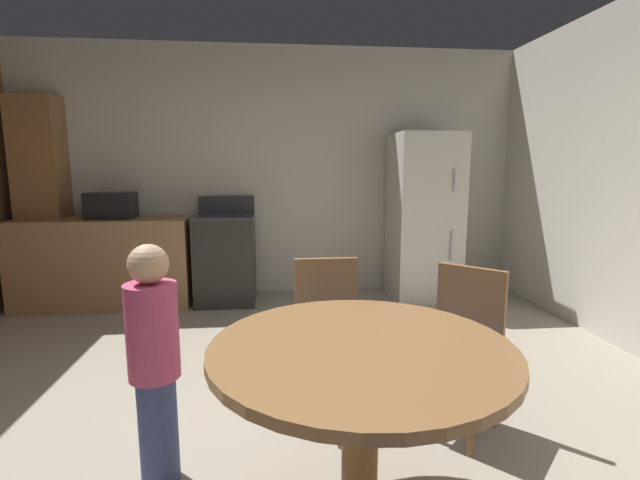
# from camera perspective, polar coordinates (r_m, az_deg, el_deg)

# --- Properties ---
(ground_plane) EXTENTS (14.00, 14.00, 0.00)m
(ground_plane) POSITION_cam_1_polar(r_m,az_deg,el_deg) (2.48, -5.31, -25.46)
(ground_plane) COLOR #A89E89
(wall_back) EXTENTS (5.72, 0.12, 2.70)m
(wall_back) POSITION_cam_1_polar(r_m,az_deg,el_deg) (5.11, -5.97, 8.48)
(wall_back) COLOR beige
(wall_back) RESTS_ON ground
(kitchen_counter) EXTENTS (1.70, 0.60, 0.90)m
(kitchen_counter) POSITION_cam_1_polar(r_m,az_deg,el_deg) (5.10, -25.36, -2.55)
(kitchen_counter) COLOR #9E754C
(kitchen_counter) RESTS_ON ground
(pantry_column) EXTENTS (0.44, 0.36, 2.10)m
(pantry_column) POSITION_cam_1_polar(r_m,az_deg,el_deg) (5.43, -31.49, 4.05)
(pantry_column) COLOR olive
(pantry_column) RESTS_ON ground
(oven_range) EXTENTS (0.60, 0.60, 1.10)m
(oven_range) POSITION_cam_1_polar(r_m,az_deg,el_deg) (4.83, -11.78, -2.25)
(oven_range) COLOR #2D2B28
(oven_range) RESTS_ON ground
(refrigerator) EXTENTS (0.68, 0.68, 1.76)m
(refrigerator) POSITION_cam_1_polar(r_m,az_deg,el_deg) (4.96, 13.05, 2.83)
(refrigerator) COLOR silver
(refrigerator) RESTS_ON ground
(microwave) EXTENTS (0.44, 0.32, 0.26)m
(microwave) POSITION_cam_1_polar(r_m,az_deg,el_deg) (4.99, -24.84, 3.99)
(microwave) COLOR black
(microwave) RESTS_ON kitchen_counter
(dining_table) EXTENTS (1.13, 1.13, 0.76)m
(dining_table) POSITION_cam_1_polar(r_m,az_deg,el_deg) (1.79, 5.34, -17.82)
(dining_table) COLOR olive
(dining_table) RESTS_ON ground
(chair_northeast) EXTENTS (0.57, 0.57, 0.87)m
(chair_northeast) POSITION_cam_1_polar(r_m,az_deg,el_deg) (2.60, 17.48, -11.64)
(chair_northeast) COLOR olive
(chair_northeast) RESTS_ON ground
(chair_north) EXTENTS (0.40, 0.40, 0.87)m
(chair_north) POSITION_cam_1_polar(r_m,az_deg,el_deg) (2.69, 1.16, -10.53)
(chair_north) COLOR olive
(chair_north) RESTS_ON ground
(person_child) EXTENTS (0.29, 0.29, 1.09)m
(person_child) POSITION_cam_1_polar(r_m,az_deg,el_deg) (2.15, -20.11, -14.02)
(person_child) COLOR #3D4C84
(person_child) RESTS_ON ground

